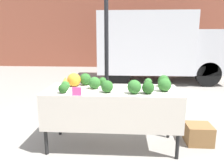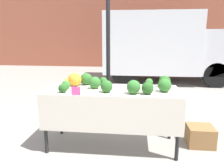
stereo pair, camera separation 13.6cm
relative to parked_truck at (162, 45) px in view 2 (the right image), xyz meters
The scene contains 21 objects.
ground_plane 5.43m from the parked_truck, 104.04° to the right, with size 40.00×40.00×0.00m, color gray.
building_facade 4.32m from the parked_truck, 108.60° to the left, with size 16.00×0.60×5.85m.
tent_pole 4.70m from the parked_truck, 107.50° to the right, with size 0.07×0.07×2.54m.
parked_truck is the anchor object (origin of this frame).
market_table 5.36m from the parked_truck, 103.87° to the right, with size 1.94×0.76×0.88m.
orange_cauliflower 5.31m from the parked_truck, 110.73° to the right, with size 0.21×0.21×0.21m.
romanesco_head 5.29m from the parked_truck, 112.63° to the right, with size 0.16×0.16×0.13m.
broccoli_head_0 5.43m from the parked_truck, 100.27° to the right, with size 0.19×0.19×0.19m.
broccoli_head_1 5.47m from the parked_truck, 104.15° to the right, with size 0.17×0.17×0.17m.
broccoli_head_2 5.15m from the parked_truck, 109.51° to the right, with size 0.19×0.19×0.19m.
broccoli_head_3 5.39m from the parked_truck, 98.34° to the right, with size 0.16×0.16×0.16m.
broccoli_head_4 5.55m from the parked_truck, 110.56° to the right, with size 0.13×0.13×0.13m.
broccoli_head_5 5.11m from the parked_truck, 98.57° to the right, with size 0.11×0.11×0.11m.
broccoli_head_6 5.08m from the parked_truck, 106.54° to the right, with size 0.13×0.13×0.13m.
broccoli_head_7 4.92m from the parked_truck, 95.88° to the right, with size 0.18×0.18×0.18m.
broccoli_head_8 5.22m from the parked_truck, 95.95° to the right, with size 0.19×0.19×0.19m.
broccoli_head_9 5.72m from the parked_truck, 109.76° to the right, with size 0.13×0.13×0.13m.
broccoli_head_10 4.90m from the parked_truck, 98.60° to the right, with size 0.12×0.12×0.12m.
broccoli_head_11 5.33m from the parked_truck, 106.81° to the right, with size 0.18×0.18×0.18m.
price_sign 5.76m from the parked_truck, 107.37° to the right, with size 0.12×0.01×0.11m.
produce_crate 5.09m from the parked_truck, 89.28° to the right, with size 0.39×0.36×0.30m.
Camera 2 is at (0.33, -3.06, 1.64)m, focal length 35.00 mm.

